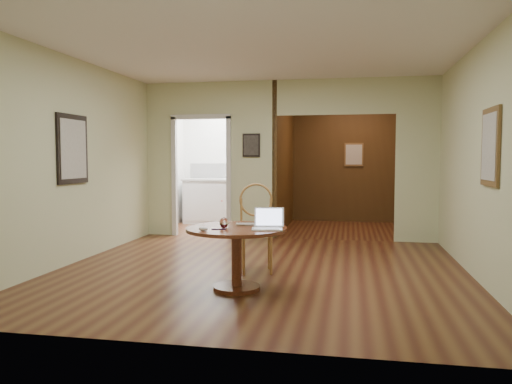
% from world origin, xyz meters
% --- Properties ---
extents(floor, '(5.00, 5.00, 0.00)m').
position_xyz_m(floor, '(0.00, 0.00, 0.00)').
color(floor, '#3F1C12').
rests_on(floor, ground).
extents(room_shell, '(5.20, 7.50, 5.00)m').
position_xyz_m(room_shell, '(-0.47, 3.10, 1.29)').
color(room_shell, white).
rests_on(room_shell, ground).
extents(dining_table, '(1.06, 1.06, 0.66)m').
position_xyz_m(dining_table, '(-0.08, -0.90, 0.49)').
color(dining_table, brown).
rests_on(dining_table, ground).
extents(chair, '(0.55, 0.55, 1.07)m').
position_xyz_m(chair, '(-0.04, 0.01, 0.60)').
color(chair, '#A86F3B').
rests_on(chair, ground).
extents(open_laptop, '(0.34, 0.31, 0.22)m').
position_xyz_m(open_laptop, '(0.26, -0.95, 0.72)').
color(open_laptop, white).
rests_on(open_laptop, dining_table).
extents(closed_laptop, '(0.33, 0.24, 0.02)m').
position_xyz_m(closed_laptop, '(0.03, -0.78, 0.67)').
color(closed_laptop, silver).
rests_on(closed_laptop, dining_table).
extents(mouse, '(0.11, 0.08, 0.04)m').
position_xyz_m(mouse, '(-0.35, -1.21, 0.68)').
color(mouse, white).
rests_on(mouse, dining_table).
extents(wine_glass, '(0.10, 0.10, 0.11)m').
position_xyz_m(wine_glass, '(-0.21, -0.96, 0.72)').
color(wine_glass, white).
rests_on(wine_glass, dining_table).
extents(pen, '(0.14, 0.04, 0.01)m').
position_xyz_m(pen, '(-0.23, -1.09, 0.67)').
color(pen, '#0C0C54').
rests_on(pen, dining_table).
extents(kitchen_cabinet, '(2.06, 0.60, 0.94)m').
position_xyz_m(kitchen_cabinet, '(-1.35, 4.20, 0.47)').
color(kitchen_cabinet, silver).
rests_on(kitchen_cabinet, ground).
extents(grocery_bag, '(0.31, 0.27, 0.29)m').
position_xyz_m(grocery_bag, '(-1.00, 4.20, 1.09)').
color(grocery_bag, '#C1B48D').
rests_on(grocery_bag, kitchen_cabinet).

